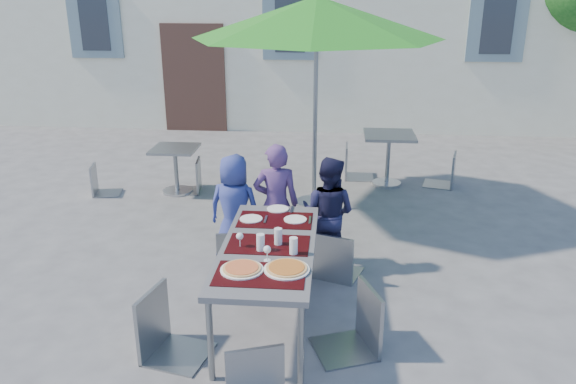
# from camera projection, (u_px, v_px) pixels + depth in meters

# --- Properties ---
(ground) EXTENTS (90.00, 90.00, 0.00)m
(ground) POSITION_uv_depth(u_px,v_px,m) (219.00, 337.00, 4.84)
(ground) COLOR #4E4E51
(ground) RESTS_ON ground
(dining_table) EXTENTS (0.80, 1.85, 0.76)m
(dining_table) POSITION_uv_depth(u_px,v_px,m) (268.00, 250.00, 4.87)
(dining_table) COLOR #403F44
(dining_table) RESTS_ON ground
(pizza_near_left) EXTENTS (0.34, 0.34, 0.03)m
(pizza_near_left) POSITION_uv_depth(u_px,v_px,m) (242.00, 269.00, 4.39)
(pizza_near_left) COLOR white
(pizza_near_left) RESTS_ON dining_table
(pizza_near_right) EXTENTS (0.36, 0.36, 0.03)m
(pizza_near_right) POSITION_uv_depth(u_px,v_px,m) (287.00, 268.00, 4.40)
(pizza_near_right) COLOR white
(pizza_near_right) RESTS_ON dining_table
(glassware) EXTENTS (0.53, 0.38, 0.15)m
(glassware) POSITION_uv_depth(u_px,v_px,m) (272.00, 242.00, 4.72)
(glassware) COLOR silver
(glassware) RESTS_ON dining_table
(place_settings) EXTENTS (0.68, 0.50, 0.01)m
(place_settings) POSITION_uv_depth(u_px,v_px,m) (275.00, 216.00, 5.45)
(place_settings) COLOR white
(place_settings) RESTS_ON dining_table
(child_0) EXTENTS (0.64, 0.48, 1.20)m
(child_0) POSITION_uv_depth(u_px,v_px,m) (235.00, 208.00, 6.08)
(child_0) COLOR navy
(child_0) RESTS_ON ground
(child_1) EXTENTS (0.52, 0.37, 1.34)m
(child_1) POSITION_uv_depth(u_px,v_px,m) (276.00, 204.00, 5.99)
(child_1) COLOR #52346B
(child_1) RESTS_ON ground
(child_2) EXTENTS (0.68, 0.54, 1.23)m
(child_2) POSITION_uv_depth(u_px,v_px,m) (328.00, 214.00, 5.89)
(child_2) COLOR #191938
(child_2) RESTS_ON ground
(chair_0) EXTENTS (0.46, 0.46, 0.85)m
(chair_0) POSITION_uv_depth(u_px,v_px,m) (233.00, 225.00, 5.90)
(chair_0) COLOR gray
(chair_0) RESTS_ON ground
(chair_1) EXTENTS (0.58, 0.58, 0.99)m
(chair_1) POSITION_uv_depth(u_px,v_px,m) (274.00, 213.00, 6.00)
(chair_1) COLOR gray
(chair_1) RESTS_ON ground
(chair_2) EXTENTS (0.55, 0.55, 0.97)m
(chair_2) POSITION_uv_depth(u_px,v_px,m) (337.00, 227.00, 5.66)
(chair_2) COLOR gray
(chair_2) RESTS_ON ground
(chair_3) EXTENTS (0.57, 0.57, 1.06)m
(chair_3) POSITION_uv_depth(u_px,v_px,m) (161.00, 286.00, 4.42)
(chair_3) COLOR gray
(chair_3) RESTS_ON ground
(chair_4) EXTENTS (0.61, 0.60, 1.05)m
(chair_4) POSITION_uv_depth(u_px,v_px,m) (359.00, 282.00, 4.49)
(chair_4) COLOR gray
(chair_4) RESTS_ON ground
(chair_5) EXTENTS (0.53, 0.54, 0.95)m
(chair_5) POSITION_uv_depth(u_px,v_px,m) (257.00, 350.00, 3.75)
(chair_5) COLOR gray
(chair_5) RESTS_ON ground
(patio_umbrella) EXTENTS (3.16, 3.16, 2.76)m
(patio_umbrella) POSITION_uv_depth(u_px,v_px,m) (317.00, 19.00, 6.86)
(patio_umbrella) COLOR #B8BBC1
(patio_umbrella) RESTS_ON ground
(cafe_table_0) EXTENTS (0.64, 0.64, 0.68)m
(cafe_table_0) POSITION_uv_depth(u_px,v_px,m) (176.00, 164.00, 8.17)
(cafe_table_0) COLOR #B8BBC1
(cafe_table_0) RESTS_ON ground
(bg_chair_l_0) EXTENTS (0.44, 0.44, 0.84)m
(bg_chair_l_0) POSITION_uv_depth(u_px,v_px,m) (98.00, 162.00, 8.10)
(bg_chair_l_0) COLOR #8F949A
(bg_chair_l_0) RESTS_ON ground
(bg_chair_r_0) EXTENTS (0.47, 0.46, 0.93)m
(bg_chair_r_0) POSITION_uv_depth(u_px,v_px,m) (191.00, 156.00, 8.18)
(bg_chair_r_0) COLOR gray
(bg_chair_r_0) RESTS_ON ground
(cafe_table_1) EXTENTS (0.75, 0.75, 0.80)m
(cafe_table_1) POSITION_uv_depth(u_px,v_px,m) (389.00, 149.00, 8.46)
(cafe_table_1) COLOR #B8BBC1
(cafe_table_1) RESTS_ON ground
(bg_chair_l_1) EXTENTS (0.46, 0.45, 1.01)m
(bg_chair_l_1) POSITION_uv_depth(u_px,v_px,m) (354.00, 141.00, 8.78)
(bg_chair_l_1) COLOR gray
(bg_chair_l_1) RESTS_ON ground
(bg_chair_r_1) EXTENTS (0.53, 0.52, 0.97)m
(bg_chair_r_1) POSITION_uv_depth(u_px,v_px,m) (448.00, 150.00, 8.41)
(bg_chair_r_1) COLOR gray
(bg_chair_r_1) RESTS_ON ground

